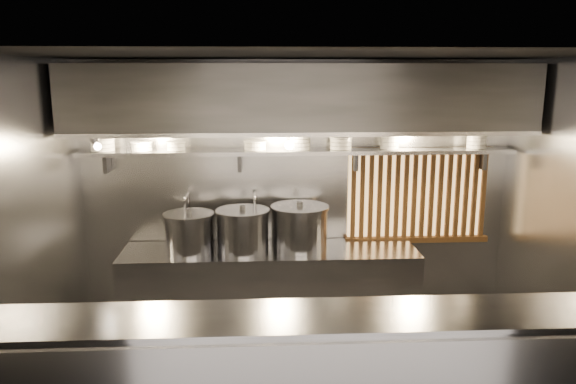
{
  "coord_description": "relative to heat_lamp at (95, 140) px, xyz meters",
  "views": [
    {
      "loc": [
        -0.41,
        -4.34,
        2.68
      ],
      "look_at": [
        -0.15,
        0.55,
        1.63
      ],
      "focal_mm": 35.0,
      "sensor_mm": 36.0,
      "label": 1
    }
  ],
  "objects": [
    {
      "name": "bowl_stack_2",
      "position": [
        0.66,
        0.47,
        -0.12
      ],
      "size": [
        0.2,
        0.2,
        0.09
      ],
      "color": "white",
      "rests_on": "bowl_shelf"
    },
    {
      "name": "bowl_stack_4",
      "position": [
        1.91,
        0.47,
        -0.08
      ],
      "size": [
        0.23,
        0.23,
        0.17
      ],
      "color": "white",
      "rests_on": "bowl_shelf"
    },
    {
      "name": "faucet_right",
      "position": [
        1.45,
        0.52,
        -0.76
      ],
      "size": [
        0.04,
        0.3,
        0.5
      ],
      "color": "silver",
      "rests_on": "wall_back"
    },
    {
      "name": "bowl_stack_5",
      "position": [
        2.33,
        0.47,
        -0.1
      ],
      "size": [
        0.24,
        0.24,
        0.13
      ],
      "color": "white",
      "rests_on": "bowl_shelf"
    },
    {
      "name": "bowl_stack_0",
      "position": [
        -0.06,
        0.47,
        -0.1
      ],
      "size": [
        0.25,
        0.25,
        0.13
      ],
      "color": "white",
      "rests_on": "bowl_shelf"
    },
    {
      "name": "wall_back",
      "position": [
        1.9,
        0.65,
        -0.67
      ],
      "size": [
        4.5,
        0.0,
        4.5
      ],
      "primitive_type": "plane",
      "rotation": [
        1.57,
        0.0,
        0.0
      ],
      "color": "gray",
      "rests_on": "floor"
    },
    {
      "name": "stock_pot_left",
      "position": [
        1.33,
        0.26,
        -0.95
      ],
      "size": [
        0.56,
        0.56,
        0.47
      ],
      "rotation": [
        0.0,
        0.0,
        0.04
      ],
      "color": "gray",
      "rests_on": "cooking_bench"
    },
    {
      "name": "wood_screen",
      "position": [
        3.2,
        0.6,
        -0.69
      ],
      "size": [
        1.56,
        0.09,
        1.04
      ],
      "color": "#FFC472",
      "rests_on": "wall_back"
    },
    {
      "name": "stock_pot_right",
      "position": [
        1.9,
        0.32,
        -0.94
      ],
      "size": [
        0.71,
        0.71,
        0.48
      ],
      "rotation": [
        0.0,
        0.0,
        -0.21
      ],
      "color": "gray",
      "rests_on": "cooking_bench"
    },
    {
      "name": "heat_lamp",
      "position": [
        0.0,
        0.0,
        0.0
      ],
      "size": [
        0.25,
        0.35,
        0.2
      ],
      "color": "gray",
      "rests_on": "exhaust_hood"
    },
    {
      "name": "cooking_bench",
      "position": [
        1.6,
        0.28,
        -1.62
      ],
      "size": [
        3.0,
        0.7,
        0.9
      ],
      "primitive_type": "cube",
      "color": "gray",
      "rests_on": "floor"
    },
    {
      "name": "bowl_shelf",
      "position": [
        1.9,
        0.47,
        -0.19
      ],
      "size": [
        4.4,
        0.34,
        0.04
      ],
      "primitive_type": "cube",
      "color": "gray",
      "rests_on": "wall_back"
    },
    {
      "name": "bowl_stack_3",
      "position": [
        1.46,
        0.47,
        -0.12
      ],
      "size": [
        0.23,
        0.23,
        0.09
      ],
      "color": "white",
      "rests_on": "bowl_shelf"
    },
    {
      "name": "exhaust_hood",
      "position": [
        1.9,
        0.25,
        0.36
      ],
      "size": [
        4.4,
        0.81,
        0.65
      ],
      "color": "#2D2D30",
      "rests_on": "ceiling"
    },
    {
      "name": "bowl_stack_1",
      "position": [
        0.32,
        0.47,
        -0.12
      ],
      "size": [
        0.23,
        0.23,
        0.09
      ],
      "color": "white",
      "rests_on": "bowl_shelf"
    },
    {
      "name": "faucet_left",
      "position": [
        0.75,
        0.52,
        -0.76
      ],
      "size": [
        0.04,
        0.3,
        0.5
      ],
      "color": "silver",
      "rests_on": "wall_back"
    },
    {
      "name": "stock_pot_mid",
      "position": [
        0.79,
        0.25,
        -0.96
      ],
      "size": [
        0.66,
        0.66,
        0.44
      ],
      "rotation": [
        0.0,
        0.0,
        0.37
      ],
      "color": "gray",
      "rests_on": "cooking_bench"
    },
    {
      "name": "wall_left",
      "position": [
        -0.35,
        -0.85,
        -0.67
      ],
      "size": [
        0.0,
        3.0,
        3.0
      ],
      "primitive_type": "plane",
      "rotation": [
        1.57,
        0.0,
        1.57
      ],
      "color": "gray",
      "rests_on": "floor"
    },
    {
      "name": "pendant_bulb",
      "position": [
        1.8,
        0.35,
        -0.11
      ],
      "size": [
        0.09,
        0.09,
        0.19
      ],
      "color": "#2D2D30",
      "rests_on": "exhaust_hood"
    },
    {
      "name": "bowl_stack_6",
      "position": [
        2.83,
        0.47,
        -0.08
      ],
      "size": [
        0.21,
        0.21,
        0.17
      ],
      "color": "white",
      "rests_on": "bowl_shelf"
    },
    {
      "name": "ceiling",
      "position": [
        1.9,
        -0.85,
        0.73
      ],
      "size": [
        4.5,
        4.5,
        0.0
      ],
      "primitive_type": "plane",
      "rotation": [
        3.14,
        0.0,
        0.0
      ],
      "color": "black",
      "rests_on": "wall_back"
    },
    {
      "name": "bowl_stack_7",
      "position": [
        3.74,
        0.47,
        -0.08
      ],
      "size": [
        0.21,
        0.21,
        0.17
      ],
      "color": "white",
      "rests_on": "bowl_shelf"
    }
  ]
}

